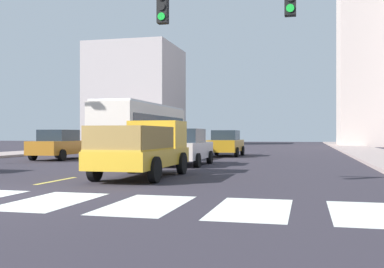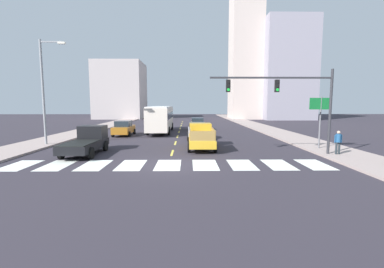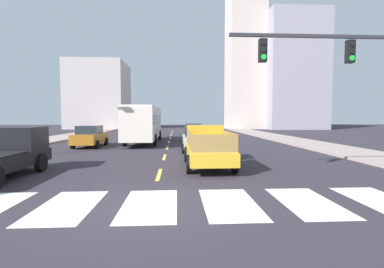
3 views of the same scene
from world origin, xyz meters
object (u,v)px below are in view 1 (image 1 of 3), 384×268
Objects in this scene: sedan_near_left at (226,143)px; traffic_signal_gantry at (336,23)px; city_bus at (143,126)px; pickup_stakebed at (146,149)px; sedan_mid at (185,147)px; sedan_far at (60,145)px.

traffic_signal_gantry reaches higher than sedan_near_left.
pickup_stakebed is at bearing -71.20° from city_bus.
city_bus is 1.28× the size of traffic_signal_gantry.
city_bus is 2.45× the size of sedan_mid.
sedan_near_left is 1.00× the size of sedan_far.
traffic_signal_gantry is (6.11, -3.42, 3.24)m from pickup_stakebed.
sedan_near_left is (0.23, 15.14, -0.08)m from pickup_stakebed.
sedan_mid is (4.40, -6.35, -1.09)m from city_bus.
traffic_signal_gantry is at bearing -26.75° from pickup_stakebed.
city_bus reaches higher than sedan_far.
sedan_far is (-8.32, 3.08, 0.00)m from sedan_mid.
city_bus reaches higher than sedan_near_left.
traffic_signal_gantry reaches higher than sedan_far.
sedan_near_left is at bearing 30.28° from city_bus.
city_bus is at bearing 112.91° from pickup_stakebed.
sedan_mid is at bearing -93.51° from sedan_near_left.
sedan_near_left is (0.37, 9.31, 0.00)m from sedan_mid.
sedan_mid is 8.87m from sedan_far.
traffic_signal_gantry is (5.87, -18.56, 3.32)m from sedan_near_left.
city_bus is 2.45× the size of sedan_far.
traffic_signal_gantry is (14.56, -12.33, 3.32)m from sedan_far.
sedan_far is (-8.69, -6.23, 0.00)m from sedan_near_left.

